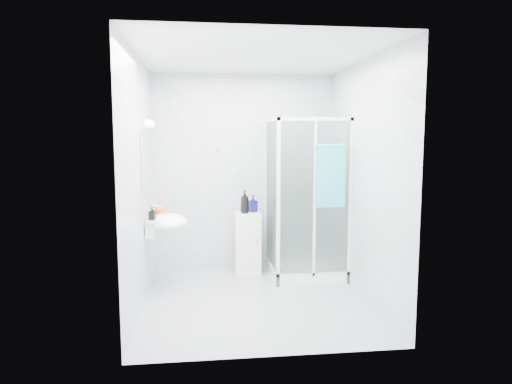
{
  "coord_description": "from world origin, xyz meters",
  "views": [
    {
      "loc": [
        -0.56,
        -4.77,
        1.76
      ],
      "look_at": [
        0.05,
        0.35,
        1.15
      ],
      "focal_mm": 32.0,
      "sensor_mm": 36.0,
      "label": 1
    }
  ],
  "objects": [
    {
      "name": "hand_towel",
      "position": [
        0.92,
        0.36,
        1.34
      ],
      "size": [
        0.34,
        0.05,
        0.73
      ],
      "color": "teal",
      "rests_on": "shower_enclosure"
    },
    {
      "name": "soap_dispenser_black",
      "position": [
        -1.11,
        0.29,
        0.94
      ],
      "size": [
        0.08,
        0.08,
        0.15
      ],
      "primitive_type": "imported",
      "rotation": [
        0.0,
        0.0,
        -0.31
      ],
      "color": "black",
      "rests_on": "wall_basin"
    },
    {
      "name": "wall_basin",
      "position": [
        -0.99,
        0.45,
        0.8
      ],
      "size": [
        0.46,
        0.56,
        0.35
      ],
      "color": "white",
      "rests_on": "ground"
    },
    {
      "name": "shampoo_bottle_a",
      "position": [
        -0.02,
        0.99,
        0.95
      ],
      "size": [
        0.13,
        0.14,
        0.3
      ],
      "primitive_type": "imported",
      "rotation": [
        0.0,
        0.0,
        0.19
      ],
      "color": "black",
      "rests_on": "storage_cabinet"
    },
    {
      "name": "storage_cabinet",
      "position": [
        0.02,
        1.04,
        0.4
      ],
      "size": [
        0.34,
        0.36,
        0.8
      ],
      "rotation": [
        0.0,
        0.0,
        -0.03
      ],
      "color": "white",
      "rests_on": "ground"
    },
    {
      "name": "room",
      "position": [
        0.0,
        0.0,
        1.3
      ],
      "size": [
        2.4,
        2.6,
        2.6
      ],
      "color": "silver",
      "rests_on": "ground"
    },
    {
      "name": "wall_hooks",
      "position": [
        -0.25,
        1.26,
        1.62
      ],
      "size": [
        0.23,
        0.06,
        0.03
      ],
      "color": "silver",
      "rests_on": "room"
    },
    {
      "name": "shower_enclosure",
      "position": [
        0.67,
        0.77,
        0.45
      ],
      "size": [
        0.9,
        0.95,
        2.0
      ],
      "color": "white",
      "rests_on": "ground"
    },
    {
      "name": "vanity_lights",
      "position": [
        -1.14,
        0.45,
        1.92
      ],
      "size": [
        0.1,
        0.4,
        0.08
      ],
      "color": "silver",
      "rests_on": "room"
    },
    {
      "name": "soap_dispenser_orange",
      "position": [
        -1.05,
        0.58,
        0.95
      ],
      "size": [
        0.17,
        0.17,
        0.17
      ],
      "primitive_type": "imported",
      "rotation": [
        0.0,
        0.0,
        0.29
      ],
      "color": "#F83E1D",
      "rests_on": "wall_basin"
    },
    {
      "name": "shampoo_bottle_b",
      "position": [
        0.1,
        1.09,
        0.91
      ],
      "size": [
        0.12,
        0.12,
        0.22
      ],
      "primitive_type": "imported",
      "rotation": [
        0.0,
        0.0,
        0.28
      ],
      "color": "#0E0E54",
      "rests_on": "storage_cabinet"
    },
    {
      "name": "mirror",
      "position": [
        -1.19,
        0.45,
        1.5
      ],
      "size": [
        0.02,
        0.6,
        0.7
      ],
      "primitive_type": "cube",
      "color": "white",
      "rests_on": "room"
    }
  ]
}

